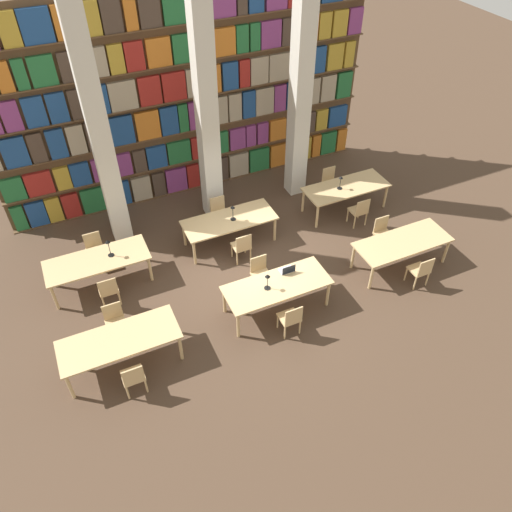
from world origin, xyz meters
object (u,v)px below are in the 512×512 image
object	(u,v)px
chair_10	(359,211)
desk_lamp_3	(341,180)
chair_8	(242,246)
chair_3	(260,273)
chair_0	(133,377)
reading_table_2	(402,244)
chair_5	(383,232)
reading_table_4	(229,222)
desk_lamp_1	(108,245)
pillar_left	(99,133)
chair_11	(330,181)
chair_6	(108,290)
laptop	(287,270)
chair_9	(219,212)
reading_table_5	(346,189)
chair_7	(95,249)
desk_lamp_2	(233,210)
reading_table_1	(277,287)
reading_table_0	(119,341)
desk_lamp_0	(268,279)
chair_2	(291,318)
pillar_center	(206,111)
chair_1	(115,321)
reading_table_3	(97,262)
chair_4	(421,270)
pillar_right	(300,92)

from	to	relation	value
chair_10	desk_lamp_3	bearing A→B (deg)	104.58
chair_8	chair_3	bearing A→B (deg)	-88.94
chair_0	reading_table_2	world-z (taller)	chair_0
chair_5	reading_table_4	xyz separation A→B (m)	(-3.45, 1.75, 0.22)
desk_lamp_1	chair_10	size ratio (longest dim) A/B	0.53
pillar_left	reading_table_2	xyz separation A→B (m)	(5.91, -3.91, -2.31)
chair_3	desk_lamp_3	distance (m)	3.69
chair_8	chair_11	world-z (taller)	same
chair_3	chair_6	size ratio (longest dim) A/B	1.00
laptop	chair_5	xyz separation A→B (m)	(2.98, 0.51, -0.33)
chair_9	chair_0	bearing A→B (deg)	50.65
chair_3	reading_table_5	size ratio (longest dim) A/B	0.37
chair_7	chair_9	xyz separation A→B (m)	(3.28, 0.11, 0.00)
chair_3	desk_lamp_2	xyz separation A→B (m)	(0.05, 1.74, 0.58)
reading_table_1	desk_lamp_3	xyz separation A→B (m)	(3.14, 2.53, 0.34)
chair_11	desk_lamp_3	xyz separation A→B (m)	(-0.19, -0.76, 0.56)
reading_table_0	desk_lamp_0	distance (m)	3.24
pillar_left	chair_6	bearing A→B (deg)	-109.31
reading_table_0	chair_2	xyz separation A→B (m)	(3.42, -0.71, -0.22)
chair_2	chair_10	bearing A→B (deg)	36.98
pillar_center	chair_1	xyz separation A→B (m)	(-3.41, -3.24, -2.53)
reading_table_0	chair_5	size ratio (longest dim) A/B	2.71
reading_table_3	chair_9	distance (m)	3.45
chair_5	chair_8	bearing A→B (deg)	-16.15
pillar_center	chair_7	distance (m)	4.27
reading_table_1	chair_9	size ratio (longest dim) A/B	2.71
chair_1	chair_4	distance (m)	6.93
reading_table_1	chair_6	xyz separation A→B (m)	(-3.35, 1.67, -0.22)
pillar_left	chair_11	bearing A→B (deg)	-6.29
pillar_center	desk_lamp_1	distance (m)	3.92
chair_7	chair_10	distance (m)	6.82
reading_table_4	reading_table_1	bearing A→B (deg)	-88.25
reading_table_3	desk_lamp_2	distance (m)	3.43
reading_table_4	chair_9	xyz separation A→B (m)	(0.02, 0.75, -0.22)
pillar_right	chair_5	distance (m)	4.13
desk_lamp_0	desk_lamp_1	distance (m)	3.73
chair_1	laptop	distance (m)	3.84
reading_table_2	reading_table_3	distance (m)	7.16
pillar_left	chair_0	size ratio (longest dim) A/B	6.94
desk_lamp_2	chair_0	bearing A→B (deg)	-136.13
desk_lamp_0	reading_table_5	world-z (taller)	desk_lamp_0
chair_0	reading_table_4	world-z (taller)	chair_0
chair_8	chair_1	bearing A→B (deg)	-162.23
chair_5	reading_table_3	distance (m)	6.96
desk_lamp_3	reading_table_2	bearing A→B (deg)	-84.98
chair_6	desk_lamp_2	xyz separation A→B (m)	(3.36, 0.82, 0.58)
laptop	chair_10	size ratio (longest dim) A/B	0.37
chair_5	desk_lamp_2	size ratio (longest dim) A/B	2.02
chair_7	desk_lamp_1	distance (m)	1.00
pillar_center	desk_lamp_0	size ratio (longest dim) A/B	14.47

